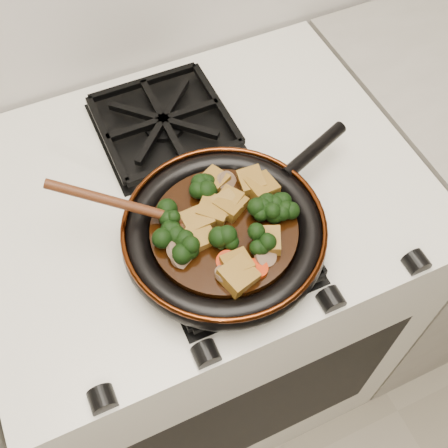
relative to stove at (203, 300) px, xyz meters
name	(u,v)px	position (x,y,z in m)	size (l,w,h in m)	color
stove	(203,300)	(0.00, 0.00, 0.00)	(0.76, 0.60, 0.90)	silver
burner_grate_front	(229,246)	(0.00, -0.14, 0.46)	(0.23, 0.23, 0.03)	black
burner_grate_back	(164,123)	(0.00, 0.14, 0.46)	(0.23, 0.23, 0.03)	black
skillet	(225,232)	(0.00, -0.13, 0.49)	(0.42, 0.31, 0.05)	black
braising_sauce	(224,232)	(-0.01, -0.13, 0.50)	(0.22, 0.22, 0.02)	black
tofu_cube_0	(237,265)	(-0.02, -0.20, 0.52)	(0.04, 0.04, 0.02)	brown
tofu_cube_1	(267,241)	(0.04, -0.18, 0.52)	(0.04, 0.04, 0.02)	brown
tofu_cube_2	(225,207)	(0.01, -0.10, 0.52)	(0.04, 0.04, 0.02)	brown
tofu_cube_3	(215,180)	(0.02, -0.05, 0.52)	(0.04, 0.03, 0.02)	brown
tofu_cube_4	(252,182)	(0.07, -0.08, 0.52)	(0.04, 0.04, 0.02)	brown
tofu_cube_5	(201,237)	(-0.04, -0.14, 0.52)	(0.04, 0.04, 0.02)	brown
tofu_cube_6	(197,221)	(-0.04, -0.11, 0.52)	(0.04, 0.04, 0.02)	brown
tofu_cube_7	(229,202)	(0.02, -0.10, 0.52)	(0.04, 0.03, 0.02)	brown
tofu_cube_8	(261,188)	(0.07, -0.09, 0.52)	(0.04, 0.04, 0.02)	brown
tofu_cube_9	(238,276)	(-0.02, -0.22, 0.52)	(0.04, 0.04, 0.02)	brown
tofu_cube_10	(214,210)	(-0.01, -0.10, 0.52)	(0.04, 0.04, 0.02)	brown
tofu_cube_11	(230,205)	(0.02, -0.10, 0.52)	(0.04, 0.04, 0.02)	brown
broccoli_floret_0	(221,242)	(-0.02, -0.16, 0.52)	(0.06, 0.06, 0.06)	black
broccoli_floret_1	(166,232)	(-0.09, -0.11, 0.52)	(0.06, 0.06, 0.05)	black
broccoli_floret_2	(264,241)	(0.03, -0.18, 0.52)	(0.05, 0.05, 0.06)	black
broccoli_floret_3	(203,191)	(-0.01, -0.06, 0.52)	(0.06, 0.06, 0.05)	black
broccoli_floret_4	(183,247)	(-0.07, -0.14, 0.52)	(0.06, 0.06, 0.05)	black
broccoli_floret_5	(276,209)	(0.08, -0.14, 0.52)	(0.06, 0.06, 0.05)	black
broccoli_floret_6	(166,217)	(-0.08, -0.08, 0.52)	(0.06, 0.06, 0.05)	black
broccoli_floret_7	(281,210)	(0.08, -0.14, 0.52)	(0.06, 0.06, 0.05)	black
broccoli_floret_8	(265,209)	(0.06, -0.13, 0.52)	(0.06, 0.06, 0.06)	black
carrot_coin_0	(257,268)	(0.01, -0.22, 0.51)	(0.03, 0.03, 0.01)	red
carrot_coin_1	(219,180)	(0.02, -0.05, 0.51)	(0.03, 0.03, 0.01)	red
carrot_coin_2	(227,261)	(-0.03, -0.19, 0.51)	(0.03, 0.03, 0.01)	red
carrot_coin_3	(239,276)	(-0.02, -0.22, 0.51)	(0.03, 0.03, 0.01)	red
mushroom_slice_0	(179,252)	(-0.08, -0.15, 0.52)	(0.04, 0.04, 0.01)	#7E6048
mushroom_slice_1	(265,256)	(0.03, -0.20, 0.52)	(0.03, 0.03, 0.01)	#7E6048
mushroom_slice_2	(227,183)	(0.03, -0.06, 0.52)	(0.04, 0.04, 0.01)	#7E6048
mushroom_slice_3	(227,273)	(-0.03, -0.20, 0.52)	(0.03, 0.03, 0.01)	#7E6048
mushroom_slice_4	(183,256)	(-0.08, -0.16, 0.52)	(0.04, 0.04, 0.01)	#7E6048
wooden_spoon	(153,212)	(-0.09, -0.08, 0.53)	(0.13, 0.09, 0.22)	#4E2510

